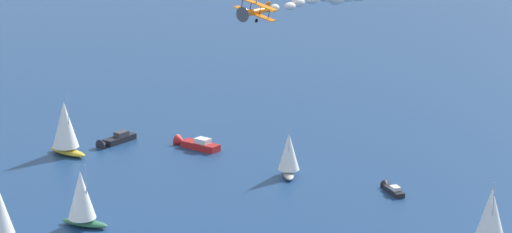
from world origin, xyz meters
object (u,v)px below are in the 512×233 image
at_px(motorboat_offshore, 392,189).
at_px(sailboat_trailing, 65,128).
at_px(sailboat_far_port, 491,218).
at_px(motorboat_far_stbd, 195,144).
at_px(sailboat_mid_cluster, 289,154).
at_px(motorboat_ahead, 115,140).
at_px(sailboat_inshore, 82,198).
at_px(biplane_lead, 255,11).

distance_m(motorboat_offshore, sailboat_trailing, 68.63).
relative_size(sailboat_far_port, motorboat_far_stbd, 1.02).
height_order(motorboat_offshore, sailboat_mid_cluster, sailboat_mid_cluster).
bearing_deg(motorboat_far_stbd, motorboat_ahead, 8.19).
bearing_deg(sailboat_inshore, motorboat_far_stbd, -91.60).
height_order(sailboat_inshore, biplane_lead, biplane_lead).
bearing_deg(sailboat_inshore, sailboat_mid_cluster, -125.23).
bearing_deg(motorboat_offshore, sailboat_far_port, 131.94).
height_order(sailboat_far_port, motorboat_offshore, sailboat_far_port).
bearing_deg(motorboat_far_stbd, biplane_lead, 121.48).
height_order(motorboat_far_stbd, motorboat_ahead, motorboat_far_stbd).
distance_m(sailboat_far_port, motorboat_offshore, 29.40).
bearing_deg(sailboat_trailing, motorboat_far_stbd, -151.65).
bearing_deg(sailboat_inshore, motorboat_ahead, -70.30).
xyz_separation_m(motorboat_offshore, biplane_lead, (15.84, 32.63, 37.19)).
height_order(motorboat_far_stbd, biplane_lead, biplane_lead).
distance_m(sailboat_far_port, sailboat_trailing, 90.90).
xyz_separation_m(sailboat_far_port, motorboat_ahead, (81.67, -33.75, -4.43)).
relative_size(sailboat_trailing, biplane_lead, 1.71).
bearing_deg(biplane_lead, sailboat_far_port, -162.61).
relative_size(sailboat_inshore, motorboat_offshore, 1.65).
xyz_separation_m(sailboat_inshore, sailboat_mid_cluster, (-25.42, -35.99, -0.57)).
height_order(sailboat_inshore, sailboat_trailing, sailboat_trailing).
xyz_separation_m(sailboat_mid_cluster, biplane_lead, (-4.88, 35.71, 33.31)).
xyz_separation_m(motorboat_ahead, biplane_lead, (-46.43, 44.79, 36.96)).
bearing_deg(sailboat_mid_cluster, motorboat_offshore, 171.53).
distance_m(motorboat_far_stbd, sailboat_mid_cluster, 26.97).
bearing_deg(biplane_lead, sailboat_trailing, -33.34).
bearing_deg(sailboat_inshore, sailboat_far_port, -170.21).
bearing_deg(motorboat_far_stbd, sailboat_mid_cluster, 154.30).
relative_size(motorboat_offshore, biplane_lead, 0.89).
xyz_separation_m(motorboat_offshore, sailboat_trailing, (68.40, -1.94, 5.26)).
xyz_separation_m(motorboat_far_stbd, motorboat_ahead, (17.47, 2.51, -0.08)).
relative_size(sailboat_far_port, sailboat_inshore, 1.04).
bearing_deg(motorboat_far_stbd, sailboat_inshore, 88.40).
distance_m(sailboat_far_port, sailboat_mid_cluster, 47.10).
bearing_deg(biplane_lead, motorboat_far_stbd, -58.52).
bearing_deg(motorboat_ahead, sailboat_inshore, 109.70).
xyz_separation_m(motorboat_far_stbd, biplane_lead, (-28.96, 47.31, 36.88)).
distance_m(sailboat_inshore, motorboat_offshore, 56.84).
xyz_separation_m(motorboat_ahead, sailboat_mid_cluster, (-41.56, 9.08, 3.65)).
height_order(motorboat_far_stbd, motorboat_offshore, motorboat_far_stbd).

